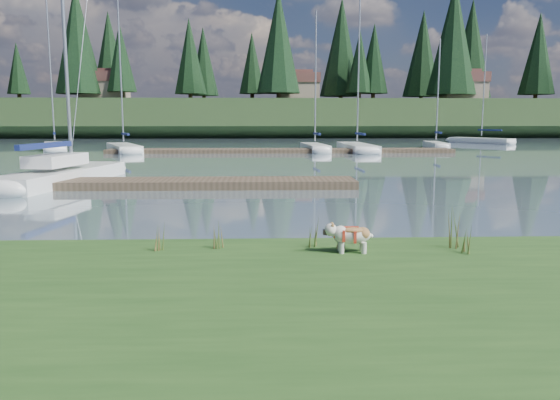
{
  "coord_description": "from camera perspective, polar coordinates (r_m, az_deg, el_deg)",
  "views": [
    {
      "loc": [
        0.48,
        -11.32,
        2.52
      ],
      "look_at": [
        0.86,
        -0.5,
        0.91
      ],
      "focal_mm": 35.0,
      "sensor_mm": 36.0,
      "label": 1
    }
  ],
  "objects": [
    {
      "name": "ground",
      "position": [
        41.4,
        -2.69,
        4.95
      ],
      "size": [
        200.0,
        200.0,
        0.0
      ],
      "primitive_type": "plane",
      "color": "slate",
      "rests_on": "ground"
    },
    {
      "name": "weed_2",
      "position": [
        9.71,
        17.67,
        -2.96
      ],
      "size": [
        0.17,
        0.14,
        0.76
      ],
      "color": "#475B23",
      "rests_on": "bank"
    },
    {
      "name": "house_1",
      "position": [
        82.64,
        1.86,
        11.77
      ],
      "size": [
        6.3,
        5.3,
        4.65
      ],
      "color": "gray",
      "rests_on": "ridge"
    },
    {
      "name": "conifer_6",
      "position": [
        84.74,
        17.65,
        15.85
      ],
      "size": [
        7.04,
        7.04,
        17.0
      ],
      "color": "#382619",
      "rests_on": "ridge"
    },
    {
      "name": "conifer_5",
      "position": [
        83.02,
        8.32,
        14.11
      ],
      "size": [
        3.96,
        3.96,
        10.35
      ],
      "color": "#382619",
      "rests_on": "ridge"
    },
    {
      "name": "sailboat_bg_2",
      "position": [
        44.06,
        3.53,
        5.58
      ],
      "size": [
        1.92,
        7.27,
        10.89
      ],
      "rotation": [
        0.0,
        0.0,
        1.64
      ],
      "color": "white",
      "rests_on": "ground"
    },
    {
      "name": "ridge",
      "position": [
        84.32,
        -2.37,
        8.43
      ],
      "size": [
        200.0,
        20.0,
        5.0
      ],
      "primitive_type": "cube",
      "color": "#1F3319",
      "rests_on": "ground"
    },
    {
      "name": "weed_4",
      "position": [
        9.25,
        6.26,
        -3.85
      ],
      "size": [
        0.17,
        0.14,
        0.5
      ],
      "color": "#475B23",
      "rests_on": "bank"
    },
    {
      "name": "house_0",
      "position": [
        84.51,
        -17.79,
        11.31
      ],
      "size": [
        6.3,
        5.3,
        4.65
      ],
      "color": "gray",
      "rests_on": "ridge"
    },
    {
      "name": "house_2",
      "position": [
        85.7,
        18.5,
        11.23
      ],
      "size": [
        6.3,
        5.3,
        4.65
      ],
      "color": "gray",
      "rests_on": "ridge"
    },
    {
      "name": "sailboat_bg_1",
      "position": [
        45.23,
        -16.15,
        5.34
      ],
      "size": [
        4.75,
        8.45,
        12.56
      ],
      "rotation": [
        0.0,
        0.0,
        1.96
      ],
      "color": "white",
      "rests_on": "ground"
    },
    {
      "name": "dock_near",
      "position": [
        20.94,
        -14.37,
        1.68
      ],
      "size": [
        16.0,
        2.0,
        0.3
      ],
      "primitive_type": "cube",
      "color": "#4C3D2C",
      "rests_on": "ground"
    },
    {
      "name": "sailboat_bg_4",
      "position": [
        49.56,
        15.85,
        5.6
      ],
      "size": [
        1.86,
        6.28,
        9.32
      ],
      "rotation": [
        0.0,
        0.0,
        1.46
      ],
      "color": "white",
      "rests_on": "ground"
    },
    {
      "name": "sailboat_main",
      "position": [
        23.82,
        -20.97,
        2.83
      ],
      "size": [
        3.14,
        8.99,
        12.7
      ],
      "rotation": [
        0.0,
        0.0,
        1.41
      ],
      "color": "white",
      "rests_on": "ground"
    },
    {
      "name": "weed_5",
      "position": [
        9.43,
        18.56,
        -3.99
      ],
      "size": [
        0.17,
        0.14,
        0.51
      ],
      "color": "#475B23",
      "rests_on": "bank"
    },
    {
      "name": "bank",
      "position": [
        5.83,
        -6.85,
        -15.34
      ],
      "size": [
        60.0,
        9.0,
        0.35
      ],
      "primitive_type": "cube",
      "color": "#2A4E1C",
      "rests_on": "ground"
    },
    {
      "name": "dock_far",
      "position": [
        41.41,
        0.09,
        5.17
      ],
      "size": [
        26.0,
        2.2,
        0.3
      ],
      "primitive_type": "cube",
      "color": "#4C3D2C",
      "rests_on": "ground"
    },
    {
      "name": "mud_lip",
      "position": [
        10.04,
        -4.74,
        -5.73
      ],
      "size": [
        60.0,
        0.5,
        0.14
      ],
      "primitive_type": "cube",
      "color": "#33281C",
      "rests_on": "ground"
    },
    {
      "name": "sailboat_bg_3",
      "position": [
        44.94,
        7.84,
        5.57
      ],
      "size": [
        2.11,
        9.58,
        13.83
      ],
      "rotation": [
        0.0,
        0.0,
        1.59
      ],
      "color": "white",
      "rests_on": "ground"
    },
    {
      "name": "weed_3",
      "position": [
        9.32,
        -12.59,
        -4.02
      ],
      "size": [
        0.17,
        0.14,
        0.46
      ],
      "color": "#475B23",
      "rests_on": "bank"
    },
    {
      "name": "conifer_2",
      "position": [
        84.04,
        -20.42,
        15.47
      ],
      "size": [
        6.6,
        6.6,
        16.05
      ],
      "color": "#382619",
      "rests_on": "ridge"
    },
    {
      "name": "weed_1",
      "position": [
        9.37,
        3.58,
        -3.67
      ],
      "size": [
        0.17,
        0.14,
        0.5
      ],
      "color": "#475B23",
      "rests_on": "bank"
    },
    {
      "name": "weed_0",
      "position": [
        9.3,
        -6.42,
        -3.76
      ],
      "size": [
        0.17,
        0.14,
        0.51
      ],
      "color": "#475B23",
      "rests_on": "bank"
    },
    {
      "name": "conifer_4",
      "position": [
        78.08,
        -0.15,
        16.23
      ],
      "size": [
        6.16,
        6.16,
        15.1
      ],
      "color": "#382619",
      "rests_on": "ridge"
    },
    {
      "name": "bulldog",
      "position": [
        9.04,
        7.41,
        -3.58
      ],
      "size": [
        0.8,
        0.36,
        0.48
      ],
      "rotation": [
        0.0,
        0.0,
        3.1
      ],
      "color": "silver",
      "rests_on": "bank"
    },
    {
      "name": "sailboat_bg_5",
      "position": [
        61.89,
        19.75,
        5.92
      ],
      "size": [
        5.59,
        7.45,
        11.28
      ],
      "rotation": [
        0.0,
        0.0,
        2.15
      ],
      "color": "white",
      "rests_on": "ground"
    },
    {
      "name": "conifer_3",
      "position": [
        84.48,
        -9.44,
        14.6
      ],
      "size": [
        4.84,
        4.84,
        12.25
      ],
      "color": "#382619",
      "rests_on": "ridge"
    },
    {
      "name": "conifer_7",
      "position": [
        92.7,
        25.37,
        13.64
      ],
      "size": [
        5.28,
        5.28,
        13.2
      ],
      "color": "#382619",
      "rests_on": "ridge"
    },
    {
      "name": "sailboat_bg_0",
      "position": [
        49.65,
        -22.45,
        5.27
      ],
      "size": [
        4.5,
        8.53,
        12.24
      ],
      "rotation": [
        0.0,
        0.0,
        1.92
      ],
      "color": "white",
      "rests_on": "ground"
    }
  ]
}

